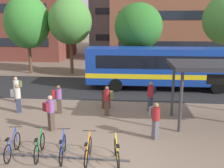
# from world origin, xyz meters

# --- Properties ---
(ground) EXTENTS (200.00, 200.00, 0.00)m
(ground) POSITION_xyz_m (0.00, 0.00, 0.00)
(ground) COLOR #7A6656
(bus_lane_asphalt) EXTENTS (80.00, 7.20, 0.01)m
(bus_lane_asphalt) POSITION_xyz_m (0.00, 11.13, 0.00)
(bus_lane_asphalt) COLOR #232326
(bus_lane_asphalt) RESTS_ON ground
(city_bus) EXTENTS (12.05, 2.69, 3.20)m
(city_bus) POSITION_xyz_m (3.57, 11.13, 1.78)
(city_bus) COLOR #14389E
(city_bus) RESTS_ON ground
(bike_rack) EXTENTS (6.01, 0.14, 0.70)m
(bike_rack) POSITION_xyz_m (-1.94, 0.26, 0.09)
(bike_rack) COLOR #47474C
(bike_rack) RESTS_ON ground
(parked_bicycle_blue_1) EXTENTS (0.52, 1.72, 0.99)m
(parked_bicycle_blue_1) POSITION_xyz_m (-3.46, 0.27, 0.38)
(parked_bicycle_blue_1) COLOR black
(parked_bicycle_blue_1) RESTS_ON ground
(parked_bicycle_green_2) EXTENTS (0.52, 1.71, 0.99)m
(parked_bicycle_green_2) POSITION_xyz_m (-2.41, 0.33, 0.38)
(parked_bicycle_green_2) COLOR black
(parked_bicycle_green_2) RESTS_ON ground
(parked_bicycle_blue_3) EXTENTS (0.52, 1.71, 0.99)m
(parked_bicycle_blue_3) POSITION_xyz_m (-1.48, 0.27, 0.38)
(parked_bicycle_blue_3) COLOR black
(parked_bicycle_blue_3) RESTS_ON ground
(parked_bicycle_orange_4) EXTENTS (0.52, 1.72, 0.99)m
(parked_bicycle_orange_4) POSITION_xyz_m (-0.49, 0.17, 0.38)
(parked_bicycle_orange_4) COLOR black
(parked_bicycle_orange_4) RESTS_ON ground
(parked_bicycle_yellow_5) EXTENTS (0.52, 1.71, 0.99)m
(parked_bicycle_yellow_5) POSITION_xyz_m (0.57, 0.14, 0.38)
(parked_bicycle_yellow_5) COLOR black
(parked_bicycle_yellow_5) RESTS_ON ground
(commuter_navy_pack_0) EXTENTS (0.55, 0.60, 1.74)m
(commuter_navy_pack_0) POSITION_xyz_m (2.14, 5.92, 1.00)
(commuter_navy_pack_0) COLOR #2D3851
(commuter_navy_pack_0) RESTS_ON ground
(commuter_olive_pack_1) EXTENTS (0.55, 0.38, 1.70)m
(commuter_olive_pack_1) POSITION_xyz_m (-0.28, 4.83, 0.98)
(commuter_olive_pack_1) COLOR #47382D
(commuter_olive_pack_1) RESTS_ON ground
(commuter_red_pack_2) EXTENTS (0.58, 0.42, 1.64)m
(commuter_red_pack_2) POSITION_xyz_m (-3.11, 5.01, 0.95)
(commuter_red_pack_2) COLOR #47382D
(commuter_red_pack_2) RESTS_ON ground
(commuter_maroon_pack_3) EXTENTS (0.54, 0.61, 1.74)m
(commuter_maroon_pack_3) POSITION_xyz_m (-2.76, 2.66, 1.01)
(commuter_maroon_pack_3) COLOR #47382D
(commuter_maroon_pack_3) RESTS_ON ground
(commuter_olive_pack_4) EXTENTS (0.50, 0.60, 1.69)m
(commuter_olive_pack_4) POSITION_xyz_m (-6.39, 6.77, 0.97)
(commuter_olive_pack_4) COLOR black
(commuter_olive_pack_4) RESTS_ON ground
(commuter_grey_pack_5) EXTENTS (0.54, 0.61, 1.68)m
(commuter_grey_pack_5) POSITION_xyz_m (2.11, 2.25, 0.97)
(commuter_grey_pack_5) COLOR #565660
(commuter_grey_pack_5) RESTS_ON ground
(commuter_grey_pack_6) EXTENTS (0.59, 0.47, 1.67)m
(commuter_grey_pack_6) POSITION_xyz_m (-5.48, 4.91, 0.96)
(commuter_grey_pack_6) COLOR #2D3851
(commuter_grey_pack_6) RESTS_ON ground
(trash_bin) EXTENTS (0.55, 0.55, 1.03)m
(trash_bin) POSITION_xyz_m (-0.51, 6.16, 0.52)
(trash_bin) COLOR #4C2819
(trash_bin) RESTS_ON ground
(street_tree_0) EXTENTS (4.22, 4.22, 6.80)m
(street_tree_0) POSITION_xyz_m (1.43, 14.40, 4.73)
(street_tree_0) COLOR brown
(street_tree_0) RESTS_ON ground
(street_tree_1) EXTENTS (4.24, 4.24, 7.49)m
(street_tree_1) POSITION_xyz_m (-5.22, 16.42, 5.22)
(street_tree_1) COLOR brown
(street_tree_1) RESTS_ON ground
(street_tree_3) EXTENTS (4.45, 4.45, 7.78)m
(street_tree_3) POSITION_xyz_m (-9.55, 16.34, 5.14)
(street_tree_3) COLOR brown
(street_tree_3) RESTS_ON ground
(building_centre_block) EXTENTS (19.93, 13.46, 17.79)m
(building_centre_block) POSITION_xyz_m (3.02, 42.42, 8.89)
(building_centre_block) COLOR gray
(building_centre_block) RESTS_ON ground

